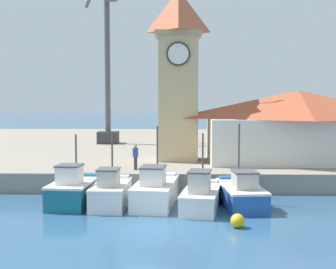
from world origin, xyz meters
The scene contains 12 objects.
ground_plane centered at (0.00, 0.00, 0.00)m, with size 300.00×300.00×0.00m, color #2D567A.
quay_wharf centered at (0.00, 27.33, 0.62)m, with size 120.00×40.00×1.25m, color gray.
fishing_boat_far_left centered at (-4.43, 4.45, 0.82)m, with size 2.37×4.36×3.85m.
fishing_boat_left_outer centered at (-2.34, 4.22, 0.77)m, with size 1.96×4.34×3.76m.
fishing_boat_left_inner centered at (0.07, 4.52, 0.79)m, with size 2.57×5.26×4.30m.
fishing_boat_mid_left centered at (2.53, 3.60, 0.72)m, with size 2.53×4.97×3.97m.
fishing_boat_center centered at (4.73, 4.38, 0.72)m, with size 2.43×5.01×4.45m.
clock_tower centered at (1.31, 13.81, 7.91)m, with size 3.33×3.33×14.05m.
warehouse_right centered at (9.86, 12.85, 3.88)m, with size 13.04×6.14×5.13m.
port_crane_near centered at (-5.85, 26.22, 7.91)m, with size 4.40×7.28×18.42m.
mooring_buoy centered at (4.02, 0.12, 0.32)m, with size 0.65×0.65×0.65m, color gold.
dock_worker_near_tower centered at (-1.42, 8.95, 2.09)m, with size 0.34×0.22×1.62m.
Camera 1 is at (1.34, -20.72, 5.91)m, focal length 50.00 mm.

